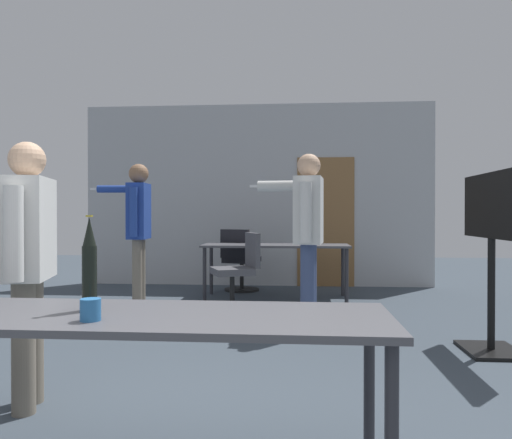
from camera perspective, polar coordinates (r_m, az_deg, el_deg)
The scene contains 11 objects.
back_wall at distance 8.06m, azimuth 0.31°, elevation 2.73°, with size 5.60×0.12×2.91m.
conference_table_near at distance 2.20m, azimuth -15.01°, elevation -11.98°, with size 2.22×0.65×0.73m.
conference_table_far at distance 6.82m, azimuth 2.25°, elevation -3.46°, with size 1.99×0.65×0.73m.
tv_screen at distance 4.57m, azimuth 25.35°, elevation -2.04°, with size 0.44×1.21×1.49m.
person_right_polo at distance 6.17m, azimuth -13.38°, elevation -0.05°, with size 0.80×0.57×1.75m.
person_near_casual at distance 5.06m, azimuth 5.88°, elevation -0.46°, with size 0.79×0.77×1.76m.
person_far_watching at distance 3.24m, azimuth -24.88°, elevation -3.05°, with size 0.83×0.61×1.57m.
office_chair_near_pushed at distance 7.44m, azimuth -1.87°, elevation -4.90°, with size 0.58×0.63×0.93m.
office_chair_mid_tucked at distance 6.09m, azimuth -2.05°, elevation -6.17°, with size 0.65×0.61×0.92m.
beer_bottle at distance 2.26m, azimuth -18.50°, elevation -5.00°, with size 0.06×0.06×0.41m.
drink_cup at distance 2.06m, azimuth -18.39°, elevation -9.76°, with size 0.08×0.08×0.09m.
Camera 1 is at (0.63, -1.50, 1.15)m, focal length 35.00 mm.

